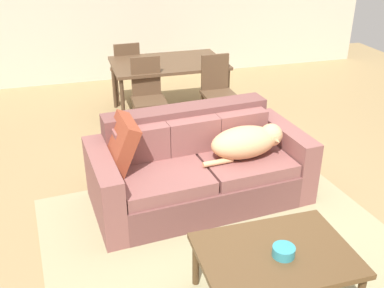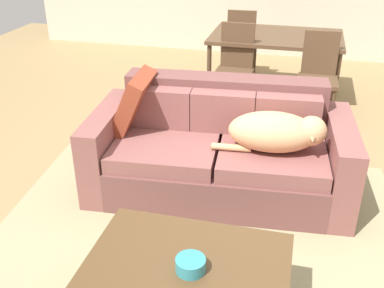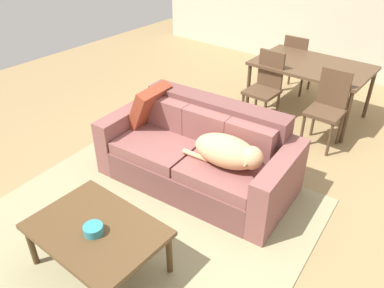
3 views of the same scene
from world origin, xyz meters
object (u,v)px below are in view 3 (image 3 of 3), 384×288
coffee_table (96,232)px  dining_chair_near_left (265,85)px  bowl_on_coffee_table (93,230)px  dining_table (312,68)px  couch (200,154)px  dining_chair_near_right (328,105)px  dog_on_left_cushion (229,152)px  dining_chair_far_left (296,61)px  throw_pillow_by_left_arm (149,106)px

coffee_table → dining_chair_near_left: 3.09m
bowl_on_coffee_table → dining_table: (0.10, 3.65, 0.20)m
coffee_table → dining_table: size_ratio=0.69×
couch → coffee_table: size_ratio=2.01×
dining_chair_near_right → bowl_on_coffee_table: bearing=-102.0°
couch → dining_chair_near_left: bearing=90.7°
couch → bowl_on_coffee_table: bearing=-89.6°
coffee_table → dining_chair_near_left: (-0.26, 3.07, 0.12)m
bowl_on_coffee_table → dining_chair_near_right: 3.11m
couch → dog_on_left_cushion: couch is taller
dog_on_left_cushion → dining_chair_near_left: dining_chair_near_left is taller
coffee_table → dining_chair_far_left: dining_chair_far_left is taller
bowl_on_coffee_table → dining_table: 3.65m
coffee_table → dining_table: dining_table is taller
dining_table → couch: bearing=-96.2°
bowl_on_coffee_table → dog_on_left_cushion: bearing=77.5°
dog_on_left_cushion → coffee_table: 1.38m
dining_chair_near_left → dining_chair_far_left: size_ratio=1.06×
couch → dining_chair_near_right: size_ratio=2.22×
coffee_table → dining_chair_far_left: bearing=94.8°
coffee_table → dining_chair_near_left: size_ratio=1.08×
dog_on_left_cushion → bowl_on_coffee_table: (-0.30, -1.37, -0.12)m
dining_chair_near_left → dining_chair_near_right: (0.88, -0.06, -0.00)m
dining_chair_near_right → couch: bearing=-116.2°
throw_pillow_by_left_arm → dining_chair_near_left: size_ratio=0.50×
bowl_on_coffee_table → dining_chair_near_right: size_ratio=0.16×
dining_chair_near_left → dining_chair_near_right: size_ratio=1.02×
bowl_on_coffee_table → dining_chair_far_left: dining_chair_far_left is taller
throw_pillow_by_left_arm → dining_chair_near_right: (1.45, 1.55, -0.15)m
couch → dog_on_left_cushion: 0.54m
throw_pillow_by_left_arm → dining_chair_far_left: bearing=80.3°
bowl_on_coffee_table → dining_chair_far_left: size_ratio=0.17×
dog_on_left_cushion → throw_pillow_by_left_arm: 1.17m
couch → coffee_table: couch is taller
throw_pillow_by_left_arm → dining_chair_near_right: 2.12m
dog_on_left_cushion → dining_chair_near_left: bearing=104.0°
dog_on_left_cushion → dining_chair_far_left: (-0.69, 2.87, -0.09)m
couch → dining_table: bearing=79.0°
couch → dining_chair_far_left: bearing=90.4°
throw_pillow_by_left_arm → coffee_table: 1.70m
bowl_on_coffee_table → dining_chair_near_left: bearing=95.4°
couch → dining_chair_near_left: dining_chair_near_left is taller
dining_chair_far_left → dining_chair_near_left: bearing=92.5°
dog_on_left_cushion → dining_chair_near_right: 1.71m
couch → dining_chair_far_left: dining_chair_far_left is taller
throw_pillow_by_left_arm → coffee_table: bearing=-60.6°
couch → coffee_table: bearing=-90.6°
bowl_on_coffee_table → dining_chair_near_left: dining_chair_near_left is taller
couch → coffee_table: (0.11, -1.46, 0.08)m
throw_pillow_by_left_arm → coffee_table: throw_pillow_by_left_arm is taller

